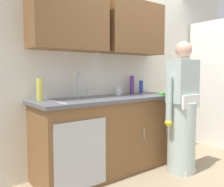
# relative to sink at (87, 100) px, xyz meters

# --- Properties ---
(ground_plane) EXTENTS (9.00, 9.00, 0.00)m
(ground_plane) POSITION_rel_sink_xyz_m (0.89, -0.71, -0.93)
(ground_plane) COLOR #998466
(kitchen_wall_with_uppers) EXTENTS (4.80, 0.44, 2.70)m
(kitchen_wall_with_uppers) POSITION_rel_sink_xyz_m (0.75, 0.29, 0.55)
(kitchen_wall_with_uppers) COLOR silver
(kitchen_wall_with_uppers) RESTS_ON ground
(closet_door_panel) EXTENTS (0.04, 1.10, 2.10)m
(closet_door_panel) POSITION_rel_sink_xyz_m (2.34, -0.31, 0.12)
(closet_door_panel) COLOR silver
(closet_door_panel) RESTS_ON ground
(counter_cabinet) EXTENTS (1.90, 0.62, 0.90)m
(counter_cabinet) POSITION_rel_sink_xyz_m (0.33, -0.01, -0.48)
(counter_cabinet) COLOR brown
(counter_cabinet) RESTS_ON ground
(countertop) EXTENTS (1.96, 0.66, 0.04)m
(countertop) POSITION_rel_sink_xyz_m (0.34, -0.01, -0.01)
(countertop) COLOR #595960
(countertop) RESTS_ON counter_cabinet
(sink) EXTENTS (0.50, 0.36, 0.35)m
(sink) POSITION_rel_sink_xyz_m (0.00, 0.00, 0.00)
(sink) COLOR #B7BABF
(sink) RESTS_ON counter_cabinet
(person_at_sink) EXTENTS (0.55, 0.34, 1.62)m
(person_at_sink) POSITION_rel_sink_xyz_m (1.01, -0.58, -0.23)
(person_at_sink) COLOR white
(person_at_sink) RESTS_ON ground
(bottle_water_short) EXTENTS (0.06, 0.06, 0.26)m
(bottle_water_short) POSITION_rel_sink_xyz_m (0.88, 0.20, 0.14)
(bottle_water_short) COLOR #66388C
(bottle_water_short) RESTS_ON countertop
(bottle_water_tall) EXTENTS (0.07, 0.07, 0.24)m
(bottle_water_tall) POSITION_rel_sink_xyz_m (-0.50, 0.17, 0.14)
(bottle_water_tall) COLOR #D8D14C
(bottle_water_tall) RESTS_ON countertop
(bottle_soap) EXTENTS (0.06, 0.06, 0.19)m
(bottle_soap) POSITION_rel_sink_xyz_m (1.06, 0.20, 0.11)
(bottle_soap) COLOR #334CB2
(bottle_soap) RESTS_ON countertop
(cup_by_sink) EXTENTS (0.08, 0.08, 0.10)m
(cup_by_sink) POSITION_rel_sink_xyz_m (0.59, 0.16, 0.06)
(cup_by_sink) COLOR white
(cup_by_sink) RESTS_ON countertop
(knife_on_counter) EXTENTS (0.04, 0.24, 0.01)m
(knife_on_counter) POSITION_rel_sink_xyz_m (-0.41, -0.20, 0.02)
(knife_on_counter) COLOR silver
(knife_on_counter) RESTS_ON countertop
(sponge) EXTENTS (0.11, 0.07, 0.03)m
(sponge) POSITION_rel_sink_xyz_m (1.06, -0.23, 0.03)
(sponge) COLOR #4CBF4C
(sponge) RESTS_ON countertop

